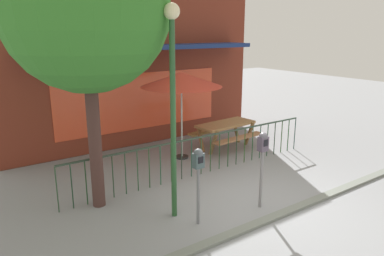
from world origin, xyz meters
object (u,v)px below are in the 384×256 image
Objects in this scene: street_lamp at (173,83)px; patio_umbrella at (181,80)px; street_tree at (85,8)px; parking_meter_far at (198,166)px; picnic_table_left at (226,128)px; parking_meter_near at (263,150)px.

patio_umbrella is at bearing 54.08° from street_lamp.
street_tree is 1.38× the size of street_lamp.
street_tree is at bearing 124.71° from parking_meter_far.
patio_umbrella is 0.61× the size of street_lamp.
parking_meter_near is at bearing -119.40° from picnic_table_left.
patio_umbrella is 3.65m from street_tree.
parking_meter_near is 2.19m from street_lamp.
street_lamp reaches higher than parking_meter_far.
patio_umbrella is at bearing 25.68° from street_tree.
street_lamp is (-0.19, 0.51, 1.42)m from parking_meter_far.
street_tree is (-2.61, 1.92, 2.60)m from parking_meter_near.
picnic_table_left is 2.18m from patio_umbrella.
parking_meter_near is 1.08× the size of parking_meter_far.
picnic_table_left is 0.49× the size of street_lamp.
parking_meter_far is at bearing -69.78° from street_lamp.
patio_umbrella is 3.75m from parking_meter_far.
street_tree is at bearing -162.77° from picnic_table_left.
parking_meter_near reaches higher than parking_meter_far.
parking_meter_near is 4.15m from street_tree.
parking_meter_far is 0.37× the size of street_lamp.
picnic_table_left is 4.74m from street_lamp.
picnic_table_left is 1.32× the size of parking_meter_far.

